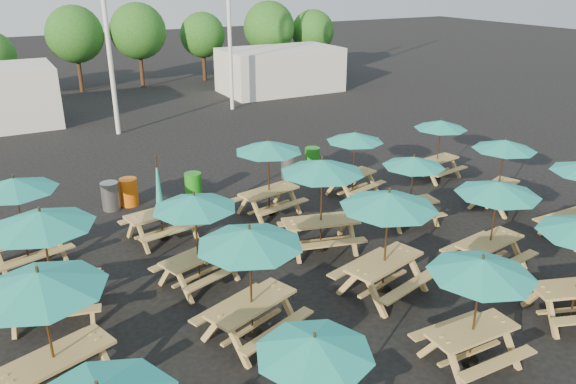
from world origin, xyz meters
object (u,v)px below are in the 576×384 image
waste_bin_4 (312,159)px  picnic_unit_9 (388,206)px  picnic_unit_2 (42,226)px  picnic_unit_3 (15,190)px  picnic_unit_19 (440,128)px  waste_bin_1 (129,192)px  picnic_unit_10 (322,172)px  waste_bin_2 (193,186)px  picnic_unit_13 (497,194)px  waste_bin_3 (289,166)px  picnic_unit_11 (268,151)px  waste_bin_0 (111,196)px  picnic_unit_8 (481,273)px  picnic_unit_4 (314,352)px  picnic_unit_6 (195,207)px  picnic_unit_7 (160,205)px  picnic_unit_18 (504,149)px  picnic_unit_14 (413,166)px  picnic_unit_15 (355,141)px  picnic_unit_1 (41,290)px  picnic_unit_5 (250,244)px

waste_bin_4 → picnic_unit_9: bearing=-110.0°
picnic_unit_2 → picnic_unit_3: (-0.31, 2.79, -0.12)m
picnic_unit_19 → waste_bin_1: bearing=156.0°
picnic_unit_10 → waste_bin_2: (-1.77, 4.97, -1.73)m
picnic_unit_13 → waste_bin_2: (-4.87, 7.87, -1.57)m
picnic_unit_3 → waste_bin_3: (8.85, 2.42, -1.58)m
picnic_unit_11 → waste_bin_3: size_ratio=2.68×
picnic_unit_9 → waste_bin_0: picnic_unit_9 is taller
picnic_unit_8 → waste_bin_1: picnic_unit_8 is taller
picnic_unit_4 → picnic_unit_6: picnic_unit_6 is taller
picnic_unit_2 → picnic_unit_9: size_ratio=0.97×
picnic_unit_7 → picnic_unit_18: picnic_unit_7 is taller
picnic_unit_2 → picnic_unit_8: 8.56m
picnic_unit_2 → picnic_unit_13: size_ratio=1.10×
picnic_unit_8 → picnic_unit_14: bearing=61.0°
picnic_unit_6 → picnic_unit_18: (9.80, -0.11, -0.05)m
waste_bin_2 → picnic_unit_3: bearing=-157.5°
picnic_unit_8 → picnic_unit_15: 8.70m
picnic_unit_2 → picnic_unit_8: bearing=-25.9°
picnic_unit_6 → waste_bin_1: size_ratio=2.79×
waste_bin_2 → picnic_unit_1: bearing=-124.4°
picnic_unit_15 → waste_bin_0: picnic_unit_15 is taller
waste_bin_1 → picnic_unit_10: bearing=-55.6°
picnic_unit_11 → picnic_unit_18: bearing=-35.8°
picnic_unit_4 → picnic_unit_18: size_ratio=0.86×
picnic_unit_5 → waste_bin_0: bearing=77.7°
picnic_unit_9 → waste_bin_4: bearing=54.9°
picnic_unit_15 → picnic_unit_13: bearing=-104.1°
waste_bin_2 → picnic_unit_13: bearing=-58.3°
picnic_unit_2 → waste_bin_3: (8.54, 5.20, -1.70)m
picnic_unit_8 → waste_bin_0: 11.67m
picnic_unit_11 → picnic_unit_9: bearing=-98.6°
picnic_unit_1 → picnic_unit_14: picnic_unit_1 is taller
picnic_unit_9 → picnic_unit_4: bearing=-155.4°
picnic_unit_13 → picnic_unit_19: bearing=50.1°
picnic_unit_7 → picnic_unit_19: 10.10m
picnic_unit_8 → picnic_unit_19: (6.54, 8.07, -0.10)m
picnic_unit_9 → picnic_unit_11: bearing=77.7°
picnic_unit_9 → waste_bin_0: size_ratio=3.00×
picnic_unit_3 → waste_bin_2: size_ratio=2.80×
picnic_unit_15 → picnic_unit_19: picnic_unit_15 is taller
picnic_unit_7 → waste_bin_1: size_ratio=2.71×
picnic_unit_18 → waste_bin_3: size_ratio=2.75×
picnic_unit_11 → waste_bin_3: (2.06, 2.52, -1.57)m
picnic_unit_6 → waste_bin_4: bearing=22.6°
waste_bin_2 → picnic_unit_4: bearing=-100.0°
picnic_unit_3 → picnic_unit_8: 10.73m
picnic_unit_11 → picnic_unit_15: picnic_unit_11 is taller
picnic_unit_9 → waste_bin_1: (-3.83, 8.02, -1.73)m
picnic_unit_2 → picnic_unit_5: size_ratio=0.96×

